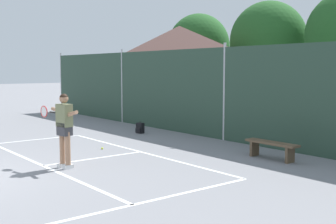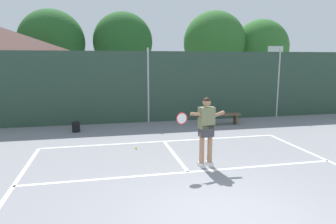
# 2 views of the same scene
# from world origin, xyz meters

# --- Properties ---
(chainlink_fence) EXTENTS (26.09, 0.09, 3.34)m
(chainlink_fence) POSITION_xyz_m (-0.00, 9.00, 1.60)
(chainlink_fence) COLOR #284233
(chainlink_fence) RESTS_ON ground
(clubhouse_building) EXTENTS (7.12, 5.66, 4.75)m
(clubhouse_building) POSITION_xyz_m (-7.84, 13.51, 2.46)
(clubhouse_building) COLOR silver
(clubhouse_building) RESTS_ON ground
(tennis_player) EXTENTS (1.41, 0.41, 1.85)m
(tennis_player) POSITION_xyz_m (0.57, 2.81, 1.11)
(tennis_player) COLOR silver
(tennis_player) RESTS_ON ground
(tennis_ball) EXTENTS (0.07, 0.07, 0.07)m
(tennis_ball) POSITION_xyz_m (-1.06, 4.80, 0.03)
(tennis_ball) COLOR #CCE033
(tennis_ball) RESTS_ON ground
(backpack_black) EXTENTS (0.31, 0.29, 0.46)m
(backpack_black) POSITION_xyz_m (-3.10, 7.62, 0.19)
(backpack_black) COLOR black
(backpack_black) RESTS_ON ground
(courtside_bench) EXTENTS (1.60, 0.36, 0.48)m
(courtside_bench) POSITION_xyz_m (3.09, 7.69, 0.36)
(courtside_bench) COLOR brown
(courtside_bench) RESTS_ON ground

